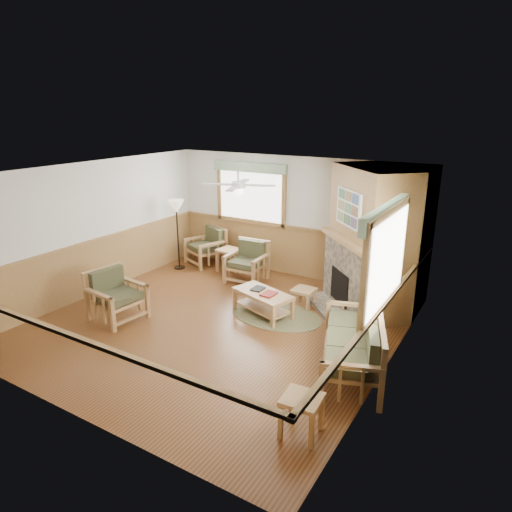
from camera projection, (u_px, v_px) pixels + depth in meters
The scene contains 24 objects.
floor at pixel (217, 324), 8.17m from camera, with size 6.00×6.00×0.01m, color brown.
ceiling at pixel (212, 172), 7.33m from camera, with size 6.00×6.00×0.01m, color white.
wall_back at pixel (294, 217), 10.20m from camera, with size 6.00×0.02×2.70m, color silver.
wall_front at pixel (63, 319), 5.31m from camera, with size 6.00×0.02×2.70m, color silver.
wall_left at pixel (94, 229), 9.22m from camera, with size 0.02×6.00×2.70m, color silver.
wall_right at pixel (391, 286), 6.28m from camera, with size 0.02×6.00×2.70m, color silver.
wainscot at pixel (216, 295), 8.00m from camera, with size 6.00×6.00×1.10m, color olive, non-canonical shape.
fireplace at pixel (370, 241), 8.42m from camera, with size 2.20×2.20×2.70m, color olive, non-canonical shape.
window_back at pixel (251, 161), 10.33m from camera, with size 1.90×0.16×1.50m, color white, non-canonical shape.
window_right at pixel (392, 204), 5.77m from camera, with size 0.16×1.90×1.50m, color white, non-canonical shape.
ceiling_fan at pixel (238, 174), 7.44m from camera, with size 1.24×1.24×0.36m, color white, non-canonical shape.
sofa at pixel (351, 341), 6.63m from camera, with size 0.82×2.00×0.92m, color #AA804F, non-canonical shape.
armchair_back_left at pixel (205, 246), 11.17m from camera, with size 0.80×0.80×0.90m, color #AA804F, non-canonical shape.
armchair_back_right at pixel (247, 262), 10.05m from camera, with size 0.79×0.79×0.88m, color #AA804F, non-canonical shape.
armchair_left at pixel (117, 296), 8.22m from camera, with size 0.82×0.82×0.92m, color #AA804F, non-canonical shape.
coffee_table at pixel (263, 303), 8.46m from camera, with size 1.13×0.57×0.45m, color #AA804F, non-canonical shape.
end_table_chairs at pixel (229, 260), 10.70m from camera, with size 0.49×0.47×0.55m, color #AA804F, non-canonical shape.
end_table_sofa at pixel (301, 416), 5.34m from camera, with size 0.45×0.43×0.50m, color #AA804F, non-canonical shape.
footstool at pixel (304, 297), 8.85m from camera, with size 0.41×0.41×0.36m, color #AA804F, non-canonical shape.
braided_rug at pixel (276, 315), 8.49m from camera, with size 1.78×1.78×0.01m, color brown.
floor_lamp_left at pixel (178, 235), 10.75m from camera, with size 0.38×0.38×1.67m, color black, non-canonical shape.
floor_lamp_right at pixel (371, 300), 7.21m from camera, with size 0.36×0.36×1.58m, color black, non-canonical shape.
book_red at pixel (269, 293), 8.27m from camera, with size 0.22×0.30×0.03m, color maroon.
book_dark at pixel (258, 288), 8.51m from camera, with size 0.20×0.27×0.03m, color black.
Camera 1 is at (4.41, -5.97, 3.70)m, focal length 32.00 mm.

